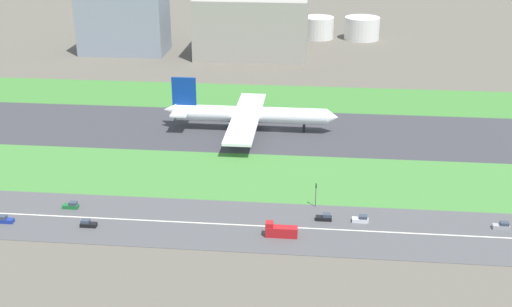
% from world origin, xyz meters
% --- Properties ---
extents(ground_plane, '(800.00, 800.00, 0.00)m').
position_xyz_m(ground_plane, '(0.00, 0.00, 0.00)').
color(ground_plane, '#5B564C').
extents(runway, '(280.00, 46.00, 0.10)m').
position_xyz_m(runway, '(0.00, 0.00, 0.05)').
color(runway, '#38383D').
rests_on(runway, ground_plane).
extents(grass_median_north, '(280.00, 36.00, 0.10)m').
position_xyz_m(grass_median_north, '(0.00, 41.00, 0.05)').
color(grass_median_north, '#3D7A33').
rests_on(grass_median_north, ground_plane).
extents(grass_median_south, '(280.00, 36.00, 0.10)m').
position_xyz_m(grass_median_south, '(0.00, -41.00, 0.05)').
color(grass_median_south, '#427F38').
rests_on(grass_median_south, ground_plane).
extents(highway, '(280.00, 28.00, 0.10)m').
position_xyz_m(highway, '(0.00, -73.00, 0.05)').
color(highway, '#4C4C4F').
rests_on(highway, ground_plane).
extents(highway_centerline, '(266.00, 0.50, 0.01)m').
position_xyz_m(highway_centerline, '(0.00, -73.00, 0.11)').
color(highway_centerline, silver).
rests_on(highway_centerline, highway).
extents(airliner, '(65.00, 56.00, 19.70)m').
position_xyz_m(airliner, '(-10.68, 0.00, 6.23)').
color(airliner, white).
rests_on(airliner, runway).
extents(car_0, '(4.40, 1.80, 2.00)m').
position_xyz_m(car_0, '(65.79, -68.00, 0.92)').
color(car_0, '#99999E').
rests_on(car_0, highway).
extents(truck_0, '(8.40, 2.50, 4.00)m').
position_xyz_m(truck_0, '(7.00, -78.00, 1.67)').
color(truck_0, '#B2191E').
rests_on(truck_0, highway).
extents(car_2, '(4.40, 1.80, 2.00)m').
position_xyz_m(car_2, '(28.40, -68.00, 0.92)').
color(car_2, silver).
rests_on(car_2, highway).
extents(car_5, '(4.40, 1.80, 2.00)m').
position_xyz_m(car_5, '(-53.33, -68.00, 0.92)').
color(car_5, '#19662D').
rests_on(car_5, highway).
extents(car_6, '(4.40, 1.80, 2.00)m').
position_xyz_m(car_6, '(18.45, -68.00, 0.92)').
color(car_6, black).
rests_on(car_6, highway).
extents(car_4, '(4.40, 1.80, 2.00)m').
position_xyz_m(car_4, '(-45.03, -78.00, 0.92)').
color(car_4, black).
rests_on(car_4, highway).
extents(car_1, '(4.40, 1.80, 2.00)m').
position_xyz_m(car_1, '(-68.35, -78.00, 0.92)').
color(car_1, navy).
rests_on(car_1, highway).
extents(traffic_light, '(0.36, 0.50, 7.20)m').
position_xyz_m(traffic_light, '(15.84, -60.01, 4.29)').
color(traffic_light, '#4C4C51').
rests_on(traffic_light, highway).
extents(terminal_building, '(45.42, 25.10, 35.62)m').
position_xyz_m(terminal_building, '(-90.00, 114.00, 17.81)').
color(terminal_building, gray).
rests_on(terminal_building, ground_plane).
extents(hangar_building, '(58.04, 36.58, 31.12)m').
position_xyz_m(hangar_building, '(-20.76, 114.00, 15.56)').
color(hangar_building, '#9E998E').
rests_on(hangar_building, ground_plane).
extents(fuel_tank_west, '(19.42, 19.42, 17.98)m').
position_xyz_m(fuel_tank_west, '(-16.59, 159.00, 8.99)').
color(fuel_tank_west, silver).
rests_on(fuel_tank_west, ground_plane).
extents(fuel_tank_centre, '(18.15, 18.15, 12.52)m').
position_xyz_m(fuel_tank_centre, '(13.71, 159.00, 6.26)').
color(fuel_tank_centre, silver).
rests_on(fuel_tank_centre, ground_plane).
extents(fuel_tank_east, '(20.34, 20.34, 12.88)m').
position_xyz_m(fuel_tank_east, '(39.24, 159.00, 6.44)').
color(fuel_tank_east, silver).
rests_on(fuel_tank_east, ground_plane).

